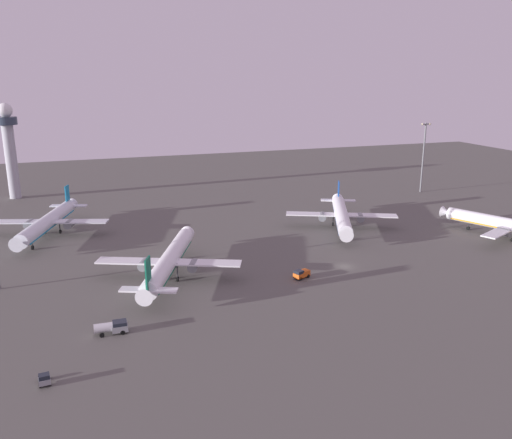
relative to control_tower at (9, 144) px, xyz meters
name	(u,v)px	position (x,y,z in m)	size (l,w,h in m)	color
ground_plane	(345,266)	(87.91, -113.44, -21.76)	(416.00, 416.00, 0.00)	#56544F
control_tower	(9,144)	(0.00, 0.00, 0.00)	(8.00, 8.00, 37.62)	#A8A8B2
airplane_taxiway_distant	(510,225)	(146.49, -108.34, -17.56)	(32.30, 40.87, 11.12)	white
airplane_far_stand	(169,261)	(43.54, -106.48, -17.34)	(34.18, 43.30, 11.68)	white
airplane_mid_apron	(341,215)	(103.75, -81.48, -17.31)	(34.22, 43.30, 11.78)	white
airplane_terminal_side	(48,222)	(14.63, -59.47, -17.27)	(35.49, 45.12, 11.89)	silver
fuel_truck	(112,327)	(28.06, -131.52, -20.39)	(6.36, 2.56, 2.35)	gray
pushback_tug	(44,379)	(16.42, -146.04, -20.69)	(2.11, 3.24, 2.05)	gray
maintenance_van	(301,274)	(73.91, -117.38, -20.58)	(4.57, 3.37, 2.25)	#D85919
apron_light_central	(424,153)	(161.69, -43.64, -5.34)	(4.80, 0.90, 29.07)	slate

